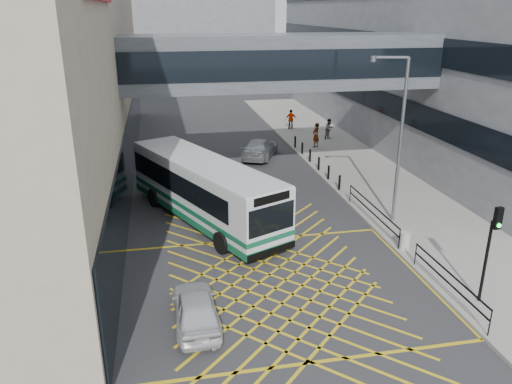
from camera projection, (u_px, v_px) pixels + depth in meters
ground at (276, 288)px, 19.58m from camera, size 120.00×120.00×0.00m
building_right at (486, 14)px, 42.59m from camera, size 24.09×44.00×20.00m
building_far at (167, 20)px, 71.43m from camera, size 28.00×16.00×18.00m
skybridge at (281, 62)px, 28.60m from camera, size 20.00×4.10×3.00m
pavement at (352, 165)px, 35.00m from camera, size 6.00×54.00×0.16m
box_junction at (276, 288)px, 19.57m from camera, size 12.00×9.00×0.01m
bus at (203, 188)px, 25.46m from camera, size 7.17×11.47×3.21m
car_white at (196, 307)px, 17.17m from camera, size 1.77×4.10×1.29m
car_dark at (210, 181)px, 29.83m from camera, size 2.58×4.63×1.37m
car_silver at (260, 148)px, 36.73m from camera, size 3.79×5.17×1.48m
traffic_light at (492, 241)px, 17.53m from camera, size 0.28×0.45×3.80m
street_lamp at (398, 131)px, 23.97m from camera, size 1.84×0.64×8.15m
litter_bin at (405, 241)px, 22.34m from camera, size 0.47×0.47×0.81m
kerb_railings at (402, 236)px, 22.02m from camera, size 0.05×12.54×1.00m
bollards at (314, 159)px, 34.32m from camera, size 0.14×10.14×0.90m
pedestrian_a at (316, 135)px, 38.81m from camera, size 0.93×0.89×1.91m
pedestrian_b at (329, 129)px, 41.41m from camera, size 0.95×0.85×1.68m
pedestrian_c at (291, 119)px, 44.89m from camera, size 1.05×0.53×1.74m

